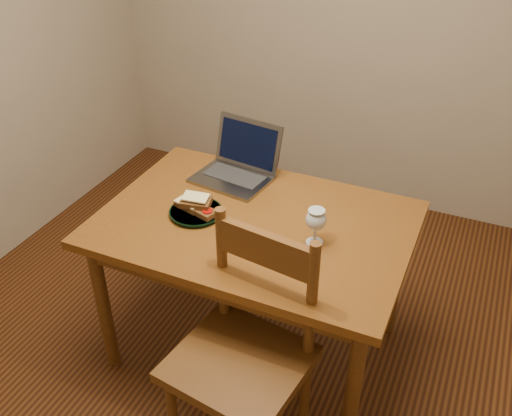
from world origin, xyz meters
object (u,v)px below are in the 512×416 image
at_px(milk_glass, 316,227).
at_px(laptop, 239,162).
at_px(table, 255,237).
at_px(plate, 196,212).
at_px(chair, 243,347).

bearing_deg(milk_glass, laptop, 143.93).
bearing_deg(laptop, table, -47.21).
bearing_deg(milk_glass, plate, -178.51).
bearing_deg(plate, milk_glass, 1.49).
distance_m(plate, milk_glass, 0.53).
relative_size(plate, laptop, 0.60).
distance_m(plate, laptop, 0.39).
bearing_deg(chair, table, 117.63).
relative_size(plate, milk_glass, 1.44).
distance_m(table, plate, 0.27).
distance_m(chair, laptop, 0.95).
distance_m(chair, milk_glass, 0.54).
bearing_deg(table, laptop, 124.86).
bearing_deg(plate, chair, -45.76).
bearing_deg(laptop, plate, -85.55).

